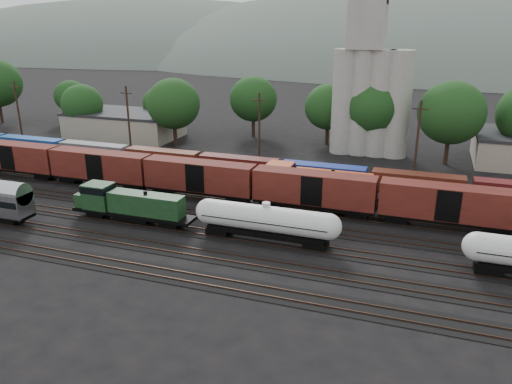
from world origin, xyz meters
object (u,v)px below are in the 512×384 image
(orange_locomotive, at_px, (311,181))
(grain_silo, at_px, (370,90))
(green_locomotive, at_px, (126,203))
(tank_car_a, at_px, (266,220))

(orange_locomotive, height_order, grain_silo, grain_silo)
(grain_silo, bearing_deg, green_locomotive, -118.88)
(green_locomotive, relative_size, grain_silo, 0.53)
(green_locomotive, bearing_deg, grain_silo, 61.12)
(green_locomotive, xyz_separation_m, tank_car_a, (17.27, 0.00, 0.21))
(tank_car_a, relative_size, orange_locomotive, 0.96)
(tank_car_a, bearing_deg, orange_locomotive, 84.76)
(grain_silo, bearing_deg, tank_car_a, -97.42)
(green_locomotive, xyz_separation_m, orange_locomotive, (18.65, 15.00, 0.10))
(tank_car_a, bearing_deg, green_locomotive, -180.00)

